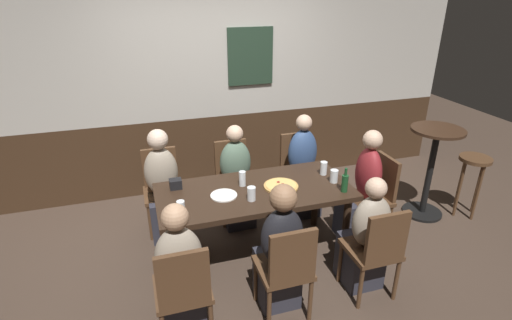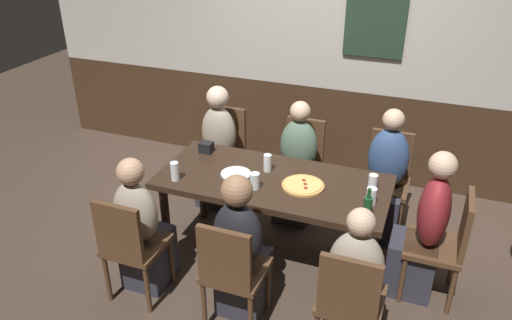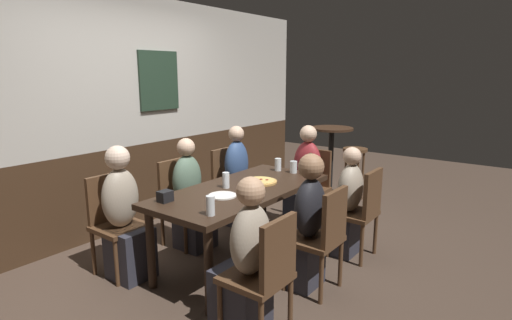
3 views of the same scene
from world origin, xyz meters
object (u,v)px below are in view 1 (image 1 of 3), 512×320
person_right_far (303,173)px  side_bar_table (431,165)px  person_mid_far (237,184)px  pint_glass_amber (181,211)px  chair_left_near (183,289)px  person_right_near (365,242)px  plate_white_large (224,195)px  chair_mid_far (233,175)px  person_left_near (180,277)px  chair_head_east (376,192)px  person_head_east (362,194)px  bar_stool (473,170)px  chair_right_near (377,248)px  condiment_caddy (176,184)px  chair_right_far (298,167)px  dining_table (255,197)px  chair_left_far (162,185)px  beer_bottle_green (345,183)px  chair_mid_near (287,267)px  pizza (281,186)px  pint_glass_stout (334,177)px  person_mid_near (279,255)px  person_left_far (164,192)px  tumbler_short (324,169)px  pint_glass_pale (251,195)px  highball_clear (242,179)px

person_right_far → side_bar_table: person_right_far is taller
person_mid_far → pint_glass_amber: person_mid_far is taller
chair_left_near → person_right_near: (1.57, 0.17, -0.05)m
plate_white_large → chair_mid_far: bearing=70.8°
person_right_far → person_left_near: 2.05m
chair_head_east → person_head_east: size_ratio=0.74×
chair_left_near → person_left_near: bearing=90.0°
chair_left_near → bar_stool: size_ratio=1.22×
chair_right_near → pint_glass_amber: (-1.49, 0.55, 0.31)m
person_head_east → condiment_caddy: person_head_east is taller
chair_right_far → person_right_near: bearing=-90.0°
chair_mid_far → plate_white_large: bearing=-109.2°
dining_table → chair_head_east: (1.31, 0.00, -0.16)m
chair_right_far → person_right_far: bearing=-90.0°
chair_head_east → bar_stool: chair_head_east is taller
person_right_far → person_right_near: (0.00, -1.32, -0.04)m
chair_left_far → beer_bottle_green: (1.55, -1.10, 0.33)m
person_right_far → condiment_caddy: person_right_far is taller
chair_mid_near → person_right_far: (0.78, 1.48, -0.01)m
pizza → pint_glass_stout: 0.52m
chair_right_near → chair_left_near: (-1.57, 0.00, 0.00)m
chair_right_far → person_mid_near: 1.68m
chair_left_near → person_left_far: person_left_far is taller
chair_left_near → person_right_far: (1.57, 1.48, -0.01)m
person_head_east → pint_glass_amber: (-1.85, -0.27, 0.30)m
chair_head_east → person_left_near: 2.19m
chair_mid_far → beer_bottle_green: size_ratio=3.81×
beer_bottle_green → tumbler_short: bearing=93.5°
person_left_far → person_right_far: bearing=-0.0°
person_mid_far → pint_glass_stout: bearing=-44.1°
person_mid_far → pint_glass_amber: (-0.70, -0.93, 0.33)m
chair_right_far → plate_white_large: (-1.08, -0.85, 0.25)m
pint_glass_pale → tumbler_short: 0.87m
person_head_east → tumbler_short: size_ratio=8.94×
chair_right_near → person_mid_near: size_ratio=0.77×
person_mid_near → tumbler_short: (0.74, 0.76, 0.31)m
chair_right_far → beer_bottle_green: bearing=-91.0°
chair_right_near → highball_clear: size_ratio=6.17×
person_head_east → person_left_near: bearing=-161.1°
beer_bottle_green → bar_stool: bearing=9.2°
pizza → plate_white_large: (-0.55, -0.01, -0.01)m
plate_white_large → pizza: bearing=0.7°
person_right_near → plate_white_large: 1.28m
chair_head_east → plate_white_large: size_ratio=3.68×
pint_glass_stout → person_right_far: bearing=88.2°
chair_right_near → person_left_near: person_left_near is taller
pint_glass_stout → pint_glass_amber: bearing=-172.4°
chair_mid_far → person_mid_far: 0.17m
chair_left_near → pizza: 1.33m
person_left_near → pint_glass_stout: bearing=20.6°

